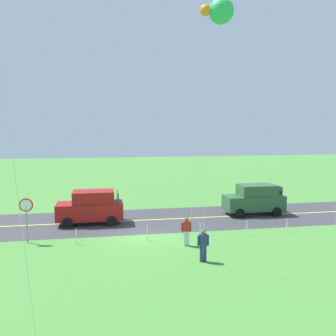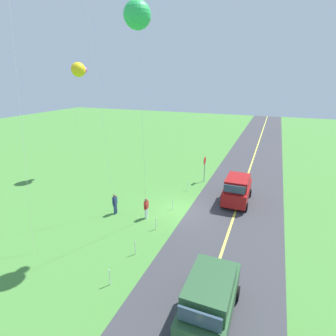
{
  "view_description": "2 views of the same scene",
  "coord_description": "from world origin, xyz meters",
  "px_view_note": "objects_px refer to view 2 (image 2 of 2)",
  "views": [
    {
      "loc": [
        2.3,
        21.15,
        6.48
      ],
      "look_at": [
        -1.51,
        0.04,
        4.12
      ],
      "focal_mm": 39.17,
      "sensor_mm": 36.0,
      "label": 1
    },
    {
      "loc": [
        -17.66,
        -5.98,
        9.84
      ],
      "look_at": [
        -1.92,
        0.37,
        4.05
      ],
      "focal_mm": 28.21,
      "sensor_mm": 36.0,
      "label": 2
    }
  ],
  "objects_px": {
    "car_suv_foreground": "(237,189)",
    "stop_sign": "(205,164)",
    "car_parked_west_near": "(210,297)",
    "kite_red_low": "(138,15)",
    "person_adult_companion": "(115,203)",
    "kite_cyan_top": "(79,70)",
    "person_adult_near": "(146,208)"
  },
  "relations": [
    {
      "from": "car_suv_foreground",
      "to": "person_adult_near",
      "type": "xyz_separation_m",
      "value": [
        -5.29,
        5.76,
        -0.29
      ]
    },
    {
      "from": "stop_sign",
      "to": "person_adult_near",
      "type": "relative_size",
      "value": 1.6
    },
    {
      "from": "car_parked_west_near",
      "to": "kite_red_low",
      "type": "bearing_deg",
      "value": 49.22
    },
    {
      "from": "kite_red_low",
      "to": "kite_cyan_top",
      "type": "relative_size",
      "value": 1.2
    },
    {
      "from": "car_suv_foreground",
      "to": "person_adult_companion",
      "type": "xyz_separation_m",
      "value": [
        -5.55,
        8.28,
        -0.29
      ]
    },
    {
      "from": "car_suv_foreground",
      "to": "kite_cyan_top",
      "type": "xyz_separation_m",
      "value": [
        1.6,
        16.3,
        9.48
      ]
    },
    {
      "from": "car_parked_west_near",
      "to": "kite_red_low",
      "type": "xyz_separation_m",
      "value": [
        4.7,
        5.45,
        11.7
      ]
    },
    {
      "from": "car_suv_foreground",
      "to": "stop_sign",
      "type": "xyz_separation_m",
      "value": [
        3.45,
        3.68,
        0.65
      ]
    },
    {
      "from": "person_adult_near",
      "to": "kite_red_low",
      "type": "height_order",
      "value": "kite_red_low"
    },
    {
      "from": "car_parked_west_near",
      "to": "kite_cyan_top",
      "type": "xyz_separation_m",
      "value": [
        13.64,
        16.88,
        9.48
      ]
    },
    {
      "from": "person_adult_companion",
      "to": "kite_cyan_top",
      "type": "xyz_separation_m",
      "value": [
        7.15,
        8.02,
        9.77
      ]
    },
    {
      "from": "kite_red_low",
      "to": "kite_cyan_top",
      "type": "xyz_separation_m",
      "value": [
        8.94,
        11.43,
        -2.22
      ]
    },
    {
      "from": "car_suv_foreground",
      "to": "stop_sign",
      "type": "bearing_deg",
      "value": 46.9
    },
    {
      "from": "person_adult_companion",
      "to": "kite_cyan_top",
      "type": "height_order",
      "value": "kite_cyan_top"
    },
    {
      "from": "stop_sign",
      "to": "kite_red_low",
      "type": "relative_size",
      "value": 0.19
    },
    {
      "from": "car_suv_foreground",
      "to": "kite_cyan_top",
      "type": "distance_m",
      "value": 18.92
    },
    {
      "from": "stop_sign",
      "to": "person_adult_companion",
      "type": "distance_m",
      "value": 10.15
    },
    {
      "from": "car_parked_west_near",
      "to": "person_adult_companion",
      "type": "bearing_deg",
      "value": 53.79
    },
    {
      "from": "car_suv_foreground",
      "to": "person_adult_near",
      "type": "relative_size",
      "value": 2.75
    },
    {
      "from": "car_parked_west_near",
      "to": "stop_sign",
      "type": "bearing_deg",
      "value": 15.41
    },
    {
      "from": "car_parked_west_near",
      "to": "person_adult_companion",
      "type": "xyz_separation_m",
      "value": [
        6.49,
        8.86,
        -0.29
      ]
    },
    {
      "from": "car_suv_foreground",
      "to": "car_parked_west_near",
      "type": "relative_size",
      "value": 1.0
    },
    {
      "from": "car_parked_west_near",
      "to": "person_adult_companion",
      "type": "relative_size",
      "value": 2.75
    },
    {
      "from": "car_suv_foreground",
      "to": "person_adult_companion",
      "type": "distance_m",
      "value": 9.97
    },
    {
      "from": "car_suv_foreground",
      "to": "person_adult_near",
      "type": "height_order",
      "value": "car_suv_foreground"
    },
    {
      "from": "car_parked_west_near",
      "to": "kite_cyan_top",
      "type": "distance_m",
      "value": 23.68
    },
    {
      "from": "stop_sign",
      "to": "car_suv_foreground",
      "type": "bearing_deg",
      "value": -133.1
    },
    {
      "from": "car_parked_west_near",
      "to": "person_adult_near",
      "type": "bearing_deg",
      "value": 43.24
    },
    {
      "from": "person_adult_near",
      "to": "kite_red_low",
      "type": "bearing_deg",
      "value": 70.61
    },
    {
      "from": "person_adult_near",
      "to": "kite_red_low",
      "type": "xyz_separation_m",
      "value": [
        -2.05,
        -0.9,
        11.99
      ]
    },
    {
      "from": "car_parked_west_near",
      "to": "person_adult_near",
      "type": "height_order",
      "value": "car_parked_west_near"
    },
    {
      "from": "person_adult_companion",
      "to": "kite_red_low",
      "type": "height_order",
      "value": "kite_red_low"
    }
  ]
}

